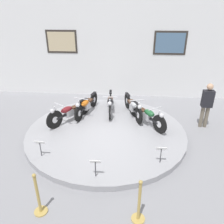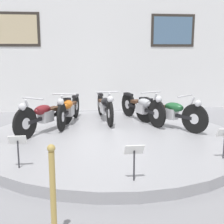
{
  "view_description": "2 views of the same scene",
  "coord_description": "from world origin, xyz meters",
  "px_view_note": "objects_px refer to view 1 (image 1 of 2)",
  "views": [
    {
      "loc": [
        0.76,
        -6.35,
        3.88
      ],
      "look_at": [
        0.2,
        -0.01,
        0.82
      ],
      "focal_mm": 35.0,
      "sensor_mm": 36.0,
      "label": 1
    },
    {
      "loc": [
        -0.8,
        -6.17,
        1.91
      ],
      "look_at": [
        0.0,
        0.03,
        0.65
      ],
      "focal_mm": 50.0,
      "sensor_mm": 36.0,
      "label": 2
    }
  ],
  "objects_px": {
    "stanchion_post_right_of_entry": "(139,207)",
    "info_placard_front_centre": "(95,164)",
    "visitor_standing": "(207,103)",
    "motorcycle_black": "(110,103)",
    "info_placard_front_right": "(161,151)",
    "info_placard_front_left": "(40,145)",
    "motorcycle_green": "(147,115)",
    "motorcycle_silver": "(133,106)",
    "motorcycle_maroon": "(69,112)",
    "stanchion_post_left_of_entry": "(39,200)",
    "motorcycle_orange": "(86,105)"
  },
  "relations": [
    {
      "from": "motorcycle_black",
      "to": "info_placard_front_right",
      "type": "distance_m",
      "value": 3.41
    },
    {
      "from": "motorcycle_silver",
      "to": "info_placard_front_centre",
      "type": "distance_m",
      "value": 3.52
    },
    {
      "from": "motorcycle_green",
      "to": "info_placard_front_right",
      "type": "bearing_deg",
      "value": -83.25
    },
    {
      "from": "motorcycle_green",
      "to": "visitor_standing",
      "type": "height_order",
      "value": "visitor_standing"
    },
    {
      "from": "motorcycle_orange",
      "to": "stanchion_post_right_of_entry",
      "type": "bearing_deg",
      "value": -66.6
    },
    {
      "from": "info_placard_front_centre",
      "to": "stanchion_post_right_of_entry",
      "type": "xyz_separation_m",
      "value": [
        1.01,
        -0.98,
        -0.19
      ]
    },
    {
      "from": "visitor_standing",
      "to": "stanchion_post_left_of_entry",
      "type": "relative_size",
      "value": 1.58
    },
    {
      "from": "motorcycle_black",
      "to": "visitor_standing",
      "type": "relative_size",
      "value": 1.21
    },
    {
      "from": "motorcycle_orange",
      "to": "visitor_standing",
      "type": "relative_size",
      "value": 1.19
    },
    {
      "from": "info_placard_front_centre",
      "to": "info_placard_front_left",
      "type": "bearing_deg",
      "value": 157.51
    },
    {
      "from": "motorcycle_green",
      "to": "stanchion_post_right_of_entry",
      "type": "relative_size",
      "value": 1.59
    },
    {
      "from": "visitor_standing",
      "to": "stanchion_post_right_of_entry",
      "type": "xyz_separation_m",
      "value": [
        -2.38,
        -4.05,
        -0.57
      ]
    },
    {
      "from": "motorcycle_maroon",
      "to": "motorcycle_orange",
      "type": "bearing_deg",
      "value": 54.25
    },
    {
      "from": "motorcycle_green",
      "to": "stanchion_post_right_of_entry",
      "type": "distance_m",
      "value": 3.74
    },
    {
      "from": "motorcycle_black",
      "to": "stanchion_post_right_of_entry",
      "type": "distance_m",
      "value": 4.77
    },
    {
      "from": "motorcycle_orange",
      "to": "info_placard_front_left",
      "type": "height_order",
      "value": "motorcycle_orange"
    },
    {
      "from": "info_placard_front_left",
      "to": "info_placard_front_right",
      "type": "relative_size",
      "value": 1.0
    },
    {
      "from": "info_placard_front_centre",
      "to": "stanchion_post_left_of_entry",
      "type": "relative_size",
      "value": 0.5
    },
    {
      "from": "motorcycle_silver",
      "to": "motorcycle_green",
      "type": "bearing_deg",
      "value": -54.41
    },
    {
      "from": "motorcycle_black",
      "to": "info_placard_front_left",
      "type": "distance_m",
      "value": 3.41
    },
    {
      "from": "motorcycle_orange",
      "to": "stanchion_post_left_of_entry",
      "type": "xyz_separation_m",
      "value": [
        -0.13,
        -4.39,
        -0.2
      ]
    },
    {
      "from": "motorcycle_maroon",
      "to": "motorcycle_black",
      "type": "height_order",
      "value": "motorcycle_maroon"
    },
    {
      "from": "info_placard_front_centre",
      "to": "info_placard_front_right",
      "type": "height_order",
      "value": "same"
    },
    {
      "from": "motorcycle_maroon",
      "to": "motorcycle_orange",
      "type": "distance_m",
      "value": 0.83
    },
    {
      "from": "motorcycle_green",
      "to": "info_placard_front_right",
      "type": "xyz_separation_m",
      "value": [
        0.24,
        -2.06,
        -0.01
      ]
    },
    {
      "from": "info_placard_front_left",
      "to": "visitor_standing",
      "type": "distance_m",
      "value": 5.57
    },
    {
      "from": "stanchion_post_left_of_entry",
      "to": "motorcycle_silver",
      "type": "bearing_deg",
      "value": 66.58
    },
    {
      "from": "visitor_standing",
      "to": "stanchion_post_left_of_entry",
      "type": "height_order",
      "value": "visitor_standing"
    },
    {
      "from": "motorcycle_green",
      "to": "stanchion_post_right_of_entry",
      "type": "height_order",
      "value": "stanchion_post_right_of_entry"
    },
    {
      "from": "visitor_standing",
      "to": "info_placard_front_left",
      "type": "bearing_deg",
      "value": -154.38
    },
    {
      "from": "motorcycle_maroon",
      "to": "motorcycle_silver",
      "type": "xyz_separation_m",
      "value": [
        2.26,
        0.68,
        -0.0
      ]
    },
    {
      "from": "info_placard_front_right",
      "to": "visitor_standing",
      "type": "distance_m",
      "value": 3.01
    },
    {
      "from": "motorcycle_green",
      "to": "info_placard_front_centre",
      "type": "bearing_deg",
      "value": -116.68
    },
    {
      "from": "info_placard_front_centre",
      "to": "info_placard_front_right",
      "type": "relative_size",
      "value": 1.0
    },
    {
      "from": "motorcycle_black",
      "to": "motorcycle_silver",
      "type": "distance_m",
      "value": 0.92
    },
    {
      "from": "info_placard_front_left",
      "to": "motorcycle_black",
      "type": "bearing_deg",
      "value": 61.66
    },
    {
      "from": "visitor_standing",
      "to": "info_placard_front_centre",
      "type": "bearing_deg",
      "value": -137.87
    },
    {
      "from": "motorcycle_black",
      "to": "info_placard_front_left",
      "type": "xyz_separation_m",
      "value": [
        -1.62,
        -3.0,
        -0.0
      ]
    },
    {
      "from": "motorcycle_black",
      "to": "info_placard_front_right",
      "type": "height_order",
      "value": "motorcycle_black"
    },
    {
      "from": "motorcycle_black",
      "to": "stanchion_post_right_of_entry",
      "type": "height_order",
      "value": "stanchion_post_right_of_entry"
    },
    {
      "from": "motorcycle_orange",
      "to": "stanchion_post_right_of_entry",
      "type": "height_order",
      "value": "stanchion_post_right_of_entry"
    },
    {
      "from": "motorcycle_silver",
      "to": "stanchion_post_left_of_entry",
      "type": "height_order",
      "value": "stanchion_post_left_of_entry"
    },
    {
      "from": "motorcycle_maroon",
      "to": "stanchion_post_right_of_entry",
      "type": "bearing_deg",
      "value": -57.31
    },
    {
      "from": "info_placard_front_left",
      "to": "visitor_standing",
      "type": "bearing_deg",
      "value": 25.62
    },
    {
      "from": "motorcycle_green",
      "to": "stanchion_post_left_of_entry",
      "type": "distance_m",
      "value": 4.42
    },
    {
      "from": "motorcycle_silver",
      "to": "info_placard_front_centre",
      "type": "xyz_separation_m",
      "value": [
        -0.89,
        -3.41,
        -0.02
      ]
    },
    {
      "from": "info_placard_front_left",
      "to": "stanchion_post_right_of_entry",
      "type": "relative_size",
      "value": 0.5
    },
    {
      "from": "motorcycle_maroon",
      "to": "stanchion_post_left_of_entry",
      "type": "height_order",
      "value": "stanchion_post_left_of_entry"
    },
    {
      "from": "stanchion_post_right_of_entry",
      "to": "info_placard_front_centre",
      "type": "bearing_deg",
      "value": 135.87
    },
    {
      "from": "info_placard_front_left",
      "to": "info_placard_front_right",
      "type": "bearing_deg",
      "value": 0.0
    }
  ]
}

